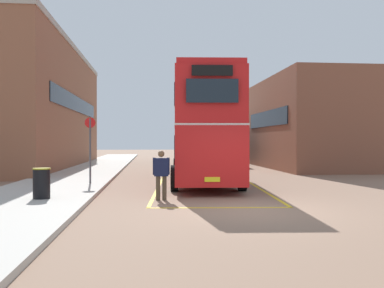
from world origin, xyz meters
TOP-DOWN VIEW (x-y plane):
  - ground_plane at (0.00, 14.40)m, footprint 135.60×135.60m
  - sidewalk_left at (-6.50, 16.80)m, footprint 4.00×57.60m
  - brick_building_left at (-11.33, 20.35)m, footprint 6.59×22.40m
  - depot_building_right at (8.70, 17.62)m, footprint 6.47×12.15m
  - double_decker_bus at (-0.23, 7.73)m, footprint 3.37×10.51m
  - single_deck_bus at (2.85, 24.56)m, footprint 3.16×9.97m
  - pedestrian_boarding at (-2.30, 2.24)m, footprint 0.55×0.24m
  - litter_bin at (-5.99, 1.99)m, footprint 0.55×0.55m
  - bus_stop_sign at (-5.18, 6.57)m, footprint 0.44×0.09m
  - bay_marking_yellow at (-0.29, 5.80)m, footprint 5.07×12.65m

SIDE VIEW (x-z plane):
  - ground_plane at x=0.00m, z-range 0.00..0.00m
  - bay_marking_yellow at x=-0.29m, z-range 0.00..0.01m
  - sidewalk_left at x=-6.50m, z-range 0.00..0.14m
  - litter_bin at x=-5.99m, z-range 0.14..1.09m
  - pedestrian_boarding at x=-2.30m, z-range 0.12..1.73m
  - single_deck_bus at x=2.85m, z-range 0.13..3.15m
  - bus_stop_sign at x=-5.18m, z-range 0.42..3.18m
  - double_decker_bus at x=-0.23m, z-range 0.14..4.89m
  - depot_building_right at x=8.70m, z-range 0.00..6.35m
  - brick_building_left at x=-11.33m, z-range 0.00..8.78m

